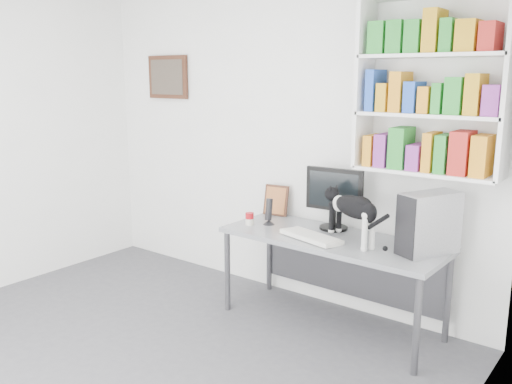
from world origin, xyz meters
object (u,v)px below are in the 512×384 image
(cat, at_px, (353,219))
(speaker, at_px, (269,211))
(bookshelf, at_px, (431,86))
(desk, at_px, (331,281))
(monitor, at_px, (334,198))
(soup_can, at_px, (250,219))
(pc_tower, at_px, (429,223))
(leaning_print, at_px, (276,200))
(keyboard, at_px, (311,237))

(cat, bearing_deg, speaker, -160.96)
(bookshelf, height_order, speaker, bookshelf)
(desk, bearing_deg, bookshelf, 22.08)
(monitor, xyz_separation_m, soup_can, (-0.61, -0.31, -0.20))
(desk, bearing_deg, pc_tower, 6.51)
(cat, bearing_deg, pc_tower, 36.38)
(monitor, relative_size, speaker, 2.23)
(monitor, height_order, leaning_print, monitor)
(monitor, xyz_separation_m, pc_tower, (0.81, -0.14, -0.04))
(bookshelf, relative_size, monitor, 2.47)
(monitor, bearing_deg, speaker, -162.60)
(desk, xyz_separation_m, keyboard, (-0.10, -0.14, 0.38))
(bookshelf, xyz_separation_m, desk, (-0.60, -0.23, -1.49))
(keyboard, bearing_deg, pc_tower, 28.45)
(bookshelf, xyz_separation_m, leaning_print, (-1.33, 0.05, -1.00))
(speaker, height_order, leaning_print, leaning_print)
(desk, xyz_separation_m, speaker, (-0.59, -0.00, 0.47))
(bookshelf, height_order, pc_tower, bookshelf)
(bookshelf, distance_m, cat, 1.07)
(bookshelf, bearing_deg, cat, -144.81)
(keyboard, distance_m, pc_tower, 0.86)
(bookshelf, xyz_separation_m, pc_tower, (0.11, -0.16, -0.92))
(keyboard, xyz_separation_m, leaning_print, (-0.62, 0.42, 0.12))
(desk, bearing_deg, keyboard, -124.68)
(keyboard, bearing_deg, cat, 29.89)
(desk, relative_size, leaning_print, 6.22)
(monitor, bearing_deg, leaning_print, 167.37)
(pc_tower, relative_size, leaning_print, 1.55)
(monitor, distance_m, keyboard, 0.41)
(monitor, xyz_separation_m, cat, (0.30, -0.26, -0.06))
(bookshelf, bearing_deg, leaning_print, 177.72)
(monitor, bearing_deg, pc_tower, -14.71)
(monitor, distance_m, leaning_print, 0.63)
(leaning_print, bearing_deg, keyboard, -42.83)
(keyboard, height_order, leaning_print, leaning_print)
(bookshelf, bearing_deg, soup_can, -165.61)
(bookshelf, distance_m, monitor, 1.13)
(monitor, relative_size, cat, 0.83)
(bookshelf, height_order, keyboard, bookshelf)
(monitor, relative_size, keyboard, 1.01)
(bookshelf, height_order, cat, bookshelf)
(pc_tower, bearing_deg, speaker, -151.64)
(pc_tower, relative_size, speaker, 1.90)
(desk, xyz_separation_m, leaning_print, (-0.72, 0.28, 0.50))
(leaning_print, bearing_deg, monitor, -16.05)
(pc_tower, bearing_deg, monitor, -164.11)
(pc_tower, relative_size, soup_can, 4.22)
(speaker, relative_size, cat, 0.37)
(monitor, bearing_deg, soup_can, -158.26)
(leaning_print, xyz_separation_m, cat, (0.92, -0.34, 0.05))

